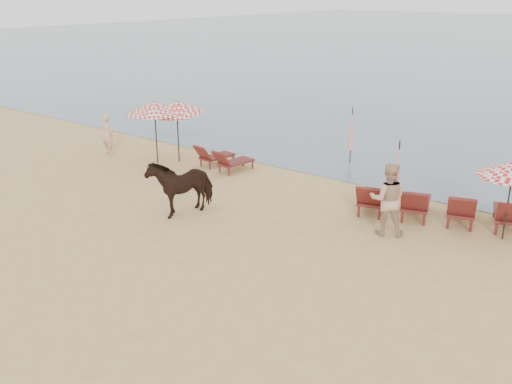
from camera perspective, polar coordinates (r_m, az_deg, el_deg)
ground at (r=11.90m, az=-15.03°, el=-11.53°), size 120.00×120.00×0.00m
lounger_cluster_left at (r=20.14m, az=-3.41°, el=3.40°), size 1.79×1.73×0.57m
lounger_cluster_right at (r=16.27m, az=17.75°, el=-1.27°), size 4.62×2.99×0.68m
umbrella_open_left_a at (r=20.76m, az=-10.12°, el=8.30°), size 2.00×2.00×2.27m
umbrella_open_left_b at (r=20.84m, az=-7.94°, el=8.38°), size 1.82×1.86×2.33m
umbrella_closed_left at (r=20.89m, az=9.55°, el=6.22°), size 0.25×0.25×2.05m
umbrella_closed_right at (r=16.50m, az=13.98°, el=2.33°), size 0.25×0.25×2.07m
cow at (r=16.25m, az=-7.50°, el=0.72°), size 1.22×2.02×1.59m
beachgoer_left at (r=22.56m, az=-14.60°, el=5.59°), size 0.57×0.38×1.56m
beachgoer_right_a at (r=14.93m, az=13.04°, el=-0.71°), size 1.16×1.07×1.91m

